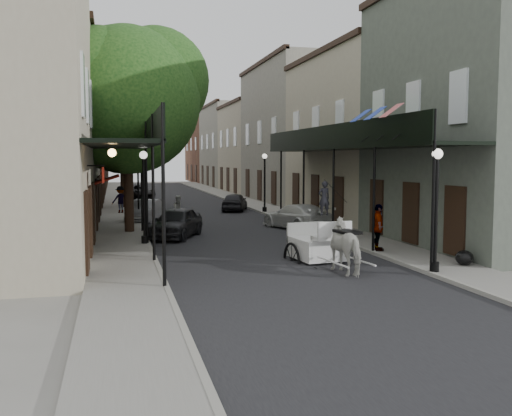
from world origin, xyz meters
TOP-DOWN VIEW (x-y plane):
  - ground at (0.00, 0.00)m, footprint 140.00×140.00m
  - road at (0.00, 20.00)m, footprint 8.00×90.00m
  - sidewalk_left at (-5.00, 20.00)m, footprint 2.20×90.00m
  - sidewalk_right at (5.00, 20.00)m, footprint 2.20×90.00m
  - building_row_left at (-8.60, 30.00)m, footprint 5.00×80.00m
  - building_row_right at (8.60, 30.00)m, footprint 5.00×80.00m
  - gallery_left at (-4.79, 6.98)m, footprint 2.20×18.05m
  - gallery_right at (4.79, 6.98)m, footprint 2.20×18.05m
  - tree_near at (-4.20, 10.18)m, footprint 7.31×6.80m
  - tree_far at (-4.25, 24.18)m, footprint 6.45×6.00m
  - lamppost_right_near at (4.10, -2.00)m, footprint 0.32×0.32m
  - lamppost_left at (-4.10, 6.00)m, footprint 0.32×0.32m
  - lamppost_right_far at (4.10, 18.00)m, footprint 0.32×0.32m
  - horse at (1.74, -1.00)m, footprint 1.12×2.08m
  - carriage at (1.44, 1.60)m, footprint 1.90×2.62m
  - pedestrian_walking at (-2.00, 12.42)m, footprint 0.92×0.80m
  - pedestrian_sidewalk_left at (-4.89, 19.51)m, footprint 1.22×0.91m
  - pedestrian_sidewalk_right at (4.20, 2.01)m, footprint 0.71×1.10m
  - car_left_near at (-2.60, 8.13)m, footprint 3.09×4.32m
  - car_left_mid at (-3.60, 15.12)m, footprint 2.40×3.92m
  - car_left_far at (-3.24, 33.96)m, footprint 3.31×4.83m
  - car_right_near at (3.60, 9.87)m, footprint 3.00×4.69m
  - car_right_far at (2.60, 20.22)m, footprint 2.55×3.89m
  - trash_bags at (5.72, -1.13)m, footprint 0.83×0.98m

SIDE VIEW (x-z plane):
  - ground at x=0.00m, z-range 0.00..0.00m
  - road at x=0.00m, z-range 0.00..0.01m
  - sidewalk_left at x=-5.00m, z-range 0.00..0.12m
  - sidewalk_right at x=5.00m, z-range 0.00..0.12m
  - trash_bags at x=5.72m, z-range 0.10..0.59m
  - car_left_mid at x=-3.60m, z-range 0.00..1.22m
  - car_left_far at x=-3.24m, z-range 0.00..1.23m
  - car_right_far at x=2.60m, z-range 0.00..1.23m
  - car_right_near at x=3.60m, z-range 0.00..1.26m
  - car_left_near at x=-2.60m, z-range 0.00..1.37m
  - pedestrian_walking at x=-2.00m, z-range 0.00..1.61m
  - horse at x=1.74m, z-range 0.00..1.68m
  - pedestrian_sidewalk_left at x=-4.89m, z-range 0.12..1.80m
  - pedestrian_sidewalk_right at x=4.20m, z-range 0.12..1.86m
  - carriage at x=1.44m, z-range -0.31..2.49m
  - lamppost_right_near at x=4.10m, z-range 0.19..3.90m
  - lamppost_left at x=-4.10m, z-range 0.19..3.90m
  - lamppost_right_far at x=4.10m, z-range 0.19..3.90m
  - gallery_left at x=-4.79m, z-range 1.61..6.49m
  - gallery_right at x=4.79m, z-range 1.61..6.49m
  - building_row_left at x=-8.60m, z-range 0.00..10.50m
  - building_row_right at x=8.60m, z-range 0.00..10.50m
  - tree_far at x=-4.25m, z-range 1.53..10.14m
  - tree_near at x=-4.20m, z-range 1.67..11.30m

